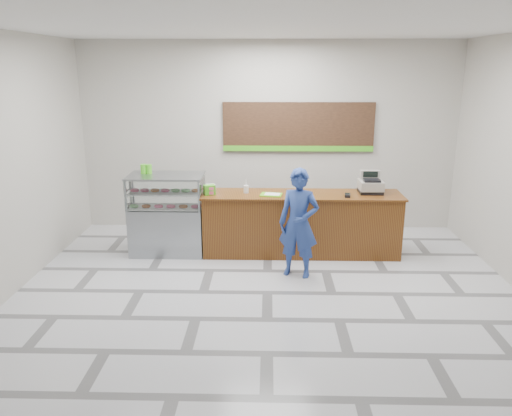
{
  "coord_description": "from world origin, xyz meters",
  "views": [
    {
      "loc": [
        0.0,
        -6.34,
        3.03
      ],
      "look_at": [
        -0.18,
        0.9,
        0.97
      ],
      "focal_mm": 35.0,
      "sensor_mm": 36.0,
      "label": 1
    }
  ],
  "objects_px": {
    "sales_counter": "(301,224)",
    "display_case": "(167,214)",
    "cash_register": "(370,185)",
    "customer": "(299,223)",
    "serving_tray": "(271,195)"
  },
  "relations": [
    {
      "from": "sales_counter",
      "to": "display_case",
      "type": "bearing_deg",
      "value": -179.99
    },
    {
      "from": "cash_register",
      "to": "customer",
      "type": "height_order",
      "value": "customer"
    },
    {
      "from": "display_case",
      "to": "sales_counter",
      "type": "bearing_deg",
      "value": 0.01
    },
    {
      "from": "serving_tray",
      "to": "customer",
      "type": "bearing_deg",
      "value": -53.79
    },
    {
      "from": "sales_counter",
      "to": "display_case",
      "type": "relative_size",
      "value": 2.45
    },
    {
      "from": "display_case",
      "to": "cash_register",
      "type": "bearing_deg",
      "value": 1.74
    },
    {
      "from": "sales_counter",
      "to": "serving_tray",
      "type": "relative_size",
      "value": 8.67
    },
    {
      "from": "customer",
      "to": "sales_counter",
      "type": "bearing_deg",
      "value": 101.49
    },
    {
      "from": "sales_counter",
      "to": "customer",
      "type": "height_order",
      "value": "customer"
    },
    {
      "from": "cash_register",
      "to": "serving_tray",
      "type": "distance_m",
      "value": 1.64
    },
    {
      "from": "sales_counter",
      "to": "display_case",
      "type": "xyz_separation_m",
      "value": [
        -2.22,
        -0.0,
        0.16
      ]
    },
    {
      "from": "sales_counter",
      "to": "cash_register",
      "type": "bearing_deg",
      "value": 5.14
    },
    {
      "from": "sales_counter",
      "to": "customer",
      "type": "xyz_separation_m",
      "value": [
        -0.1,
        -0.91,
        0.3
      ]
    },
    {
      "from": "sales_counter",
      "to": "serving_tray",
      "type": "height_order",
      "value": "serving_tray"
    },
    {
      "from": "cash_register",
      "to": "serving_tray",
      "type": "relative_size",
      "value": 1.06
    }
  ]
}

